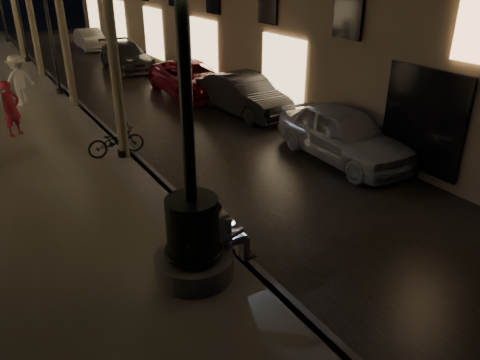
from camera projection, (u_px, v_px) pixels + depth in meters
ground at (74, 103)px, 18.91m from camera, size 120.00×120.00×0.00m
cobble_lane at (145, 93)px, 20.31m from camera, size 6.00×45.00×0.02m
curb_strip at (74, 101)px, 18.87m from camera, size 0.25×45.00×0.20m
fountain_lamppost at (193, 225)px, 7.88m from camera, size 1.40×1.40×5.21m
seated_man_laptop at (224, 231)px, 8.30m from camera, size 0.95×0.32×1.32m
lamp_curb_a at (111, 47)px, 11.98m from camera, size 0.36×0.36×4.81m
lamp_curb_b at (48, 17)px, 18.16m from camera, size 0.36×0.36×4.81m
lamp_curb_c at (17, 2)px, 24.33m from camera, size 0.36×0.36×4.81m
car_front at (343, 134)px, 13.29m from camera, size 1.95×4.58×1.54m
car_second at (244, 95)px, 17.29m from camera, size 1.96×4.56×1.46m
car_third at (191, 78)px, 19.83m from camera, size 2.51×5.06×1.38m
car_rear at (126, 56)px, 24.47m from camera, size 2.02×4.71×1.35m
car_fifth at (90, 39)px, 29.87m from camera, size 1.47×3.92×1.28m
pedestrian_red at (11, 108)px, 14.53m from camera, size 0.76×0.70×1.74m
pedestrian_white at (18, 80)px, 17.55m from camera, size 1.37×1.02×1.89m
bicycle at (116, 141)px, 13.20m from camera, size 1.61×0.61×0.84m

